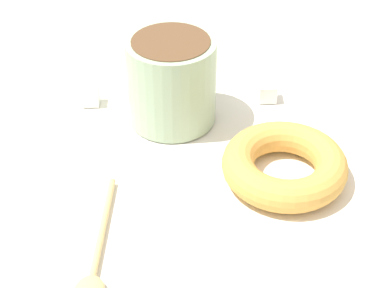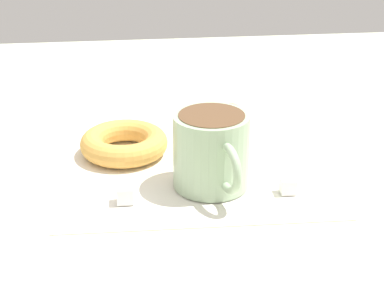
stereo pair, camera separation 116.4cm
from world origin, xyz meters
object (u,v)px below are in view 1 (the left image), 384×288
object	(u,v)px
donut	(288,165)
spoon	(98,272)
sugar_cube	(94,96)
sugar_cube_extra	(270,92)
coffee_cup	(176,78)

from	to	relation	value
donut	spoon	distance (cm)	19.06
sugar_cube	spoon	bearing A→B (deg)	-174.69
spoon	sugar_cube_extra	xyz separation A→B (cm)	(22.91, -15.96, 0.51)
spoon	sugar_cube	distance (cm)	22.94
coffee_cup	spoon	size ratio (longest dim) A/B	0.81
sugar_cube	sugar_cube_extra	size ratio (longest dim) A/B	0.93
coffee_cup	sugar_cube	distance (cm)	9.47
coffee_cup	spoon	bearing A→B (deg)	162.86
coffee_cup	donut	distance (cm)	13.92
donut	coffee_cup	bearing A→B (deg)	44.81
donut	sugar_cube	distance (cm)	21.74
coffee_cup	sugar_cube	bearing A→B (deg)	72.64
coffee_cup	sugar_cube	xyz separation A→B (cm)	(2.61, 8.36, -3.60)
donut	sugar_cube	bearing A→B (deg)	55.66
donut	spoon	bearing A→B (deg)	123.78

